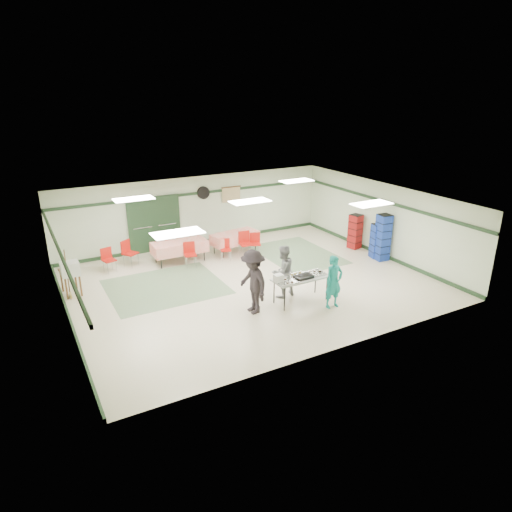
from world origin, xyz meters
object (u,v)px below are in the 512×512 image
chair_d (190,252)px  chair_loose_a (128,250)px  dining_table_b (180,247)px  crate_stack_red (355,232)px  chair_c (255,241)px  crate_stack_blue_a (377,241)px  printer_table (70,275)px  serving_table (301,279)px  volunteer_teal (334,282)px  broom (67,273)px  chair_loose_b (108,257)px  chair_a (245,241)px  chair_b (225,247)px  volunteer_grey (283,271)px  crate_stack_blue_b (383,238)px  dining_table_a (235,238)px  volunteer_dark (253,282)px

chair_d → chair_loose_a: 2.15m
dining_table_b → crate_stack_red: (6.48, -1.85, 0.10)m
chair_c → crate_stack_blue_a: bearing=-11.5°
printer_table → serving_table: bearing=-37.7°
dining_table_b → volunteer_teal: bearing=-64.7°
crate_stack_red → broom: 10.40m
dining_table_b → chair_d: bearing=-73.5°
chair_loose_b → crate_stack_blue_a: bearing=-35.4°
chair_a → chair_loose_b: (-4.79, 0.84, -0.06)m
chair_a → crate_stack_blue_a: (4.14, -2.50, 0.07)m
crate_stack_blue_a → printer_table: crate_stack_blue_a is taller
chair_a → printer_table: chair_a is taller
serving_table → crate_stack_red: 5.37m
serving_table → crate_stack_blue_a: size_ratio=1.35×
chair_b → printer_table: (-5.35, -0.43, 0.15)m
volunteer_grey → chair_a: bearing=-110.2°
volunteer_teal → dining_table_b: 6.09m
volunteer_teal → chair_b: volunteer_teal is taller
crate_stack_blue_a → chair_b: bearing=153.4°
volunteer_grey → chair_d: volunteer_grey is taller
chair_loose_a → printer_table: bearing=-179.4°
chair_loose_a → volunteer_grey: bearing=-88.6°
chair_loose_a → crate_stack_blue_b: crate_stack_blue_b is taller
chair_loose_a → broom: bearing=-177.1°
chair_c → volunteer_grey: bearing=-84.1°
volunteer_teal → chair_c: (0.17, 4.94, -0.27)m
dining_table_b → crate_stack_red: bearing=-15.8°
crate_stack_red → chair_loose_b: bearing=166.6°
volunteer_grey → dining_table_a: 4.27m
crate_stack_blue_b → printer_table: 10.56m
volunteer_grey → crate_stack_blue_b: 4.87m
crate_stack_blue_a → crate_stack_red: (0.00, 1.21, 0.03)m
dining_table_b → crate_stack_red: crate_stack_red is taller
crate_stack_red → chair_b: bearing=165.6°
volunteer_dark → dining_table_b: bearing=-175.8°
volunteer_teal → dining_table_a: size_ratio=0.81×
dining_table_b → chair_loose_b: chair_loose_b is taller
volunteer_grey → chair_d: bearing=-77.6°
serving_table → chair_b: 4.23m
serving_table → chair_c: bearing=78.6°
chair_loose_b → crate_stack_red: size_ratio=0.62×
volunteer_grey → chair_d: 3.98m
volunteer_grey → chair_loose_a: 5.81m
dining_table_a → crate_stack_blue_b: (4.28, -3.33, 0.28)m
volunteer_dark → dining_table_a: volunteer_dark is taller
volunteer_grey → chair_loose_b: size_ratio=1.92×
dining_table_a → chair_loose_a: size_ratio=2.04×
chair_d → chair_loose_b: (-2.62, 0.85, -0.02)m
volunteer_dark → crate_stack_blue_b: 6.19m
chair_b → dining_table_b: bearing=174.6°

